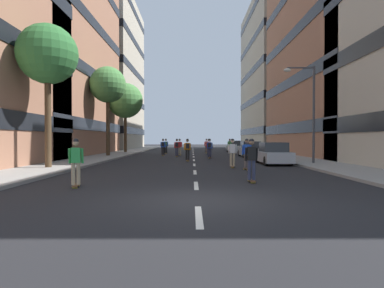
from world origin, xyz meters
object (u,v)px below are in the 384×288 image
street_tree_mid (106,85)px  streetlamp_right (307,104)px  parked_car_far (233,147)px  skater_8 (205,145)px  skater_1 (228,145)px  skater_10 (164,145)px  parked_car_near (271,154)px  skater_6 (74,160)px  parked_car_mid (248,150)px  skater_0 (208,147)px  skater_12 (245,153)px  skater_2 (162,146)px  skater_7 (231,152)px  skater_11 (250,158)px  street_tree_near (46,55)px  skater_4 (175,146)px  skater_3 (186,148)px  skater_9 (207,146)px  skater_5 (178,146)px  street_tree_far (124,101)px

street_tree_mid → streetlamp_right: size_ratio=1.34×
parked_car_far → skater_8: bearing=-140.4°
skater_1 → skater_10: size_ratio=1.00×
parked_car_near → skater_6: (-9.83, -11.02, 0.29)m
parked_car_near → parked_car_mid: 9.14m
parked_car_mid → parked_car_near: bearing=-90.0°
skater_0 → skater_12: size_ratio=1.00×
skater_2 → skater_10: same height
skater_7 → skater_11: bearing=-90.5°
street_tree_near → skater_2: street_tree_near is taller
skater_2 → skater_4: size_ratio=1.00×
street_tree_near → skater_3: street_tree_near is taller
skater_0 → skater_9: 2.54m
skater_4 → skater_9: bearing=-1.5°
skater_6 → skater_8: (5.99, 28.66, 0.03)m
skater_10 → skater_11: size_ratio=1.00×
skater_7 → skater_12: same height
skater_0 → street_tree_near: bearing=-131.7°
skater_3 → skater_6: size_ratio=1.00×
skater_3 → skater_5: same height
skater_10 → skater_4: bearing=-76.3°
skater_4 → skater_10: same height
street_tree_near → skater_11: 13.28m
street_tree_far → skater_10: street_tree_far is taller
parked_car_far → skater_4: skater_4 is taller
skater_8 → skater_10: (-4.86, -1.40, 0.00)m
skater_0 → skater_10: (-4.68, 9.17, 0.00)m
skater_1 → skater_6: same height
street_tree_far → street_tree_near: bearing=-90.0°
parked_car_far → skater_9: (-3.97, -11.21, 0.32)m
skater_3 → skater_7: size_ratio=1.00×
skater_11 → skater_4: bearing=101.4°
skater_8 → skater_12: same height
parked_car_mid → parked_car_far: same height
skater_1 → skater_2: size_ratio=1.00×
parked_car_mid → skater_11: (-3.21, -18.78, 0.29)m
street_tree_near → skater_2: size_ratio=4.59×
street_tree_far → skater_1: 13.94m
street_tree_far → skater_0: size_ratio=4.78×
parked_car_far → parked_car_mid: bearing=-90.0°
streetlamp_right → skater_8: 19.47m
street_tree_far → skater_7: 24.18m
skater_4 → skater_8: same height
skater_1 → streetlamp_right: bearing=-79.3°
skater_4 → skater_6: bearing=-97.5°
street_tree_near → skater_11: (10.65, -5.66, -5.55)m
parked_car_far → streetlamp_right: bearing=-84.1°
parked_car_far → street_tree_near: 29.01m
street_tree_near → skater_10: bearing=75.7°
skater_3 → skater_11: same height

